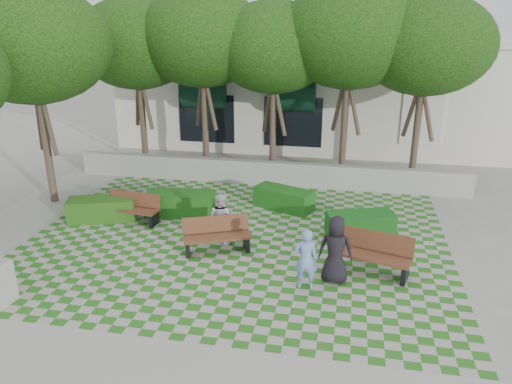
% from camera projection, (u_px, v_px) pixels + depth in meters
% --- Properties ---
extents(ground, '(90.00, 90.00, 0.00)m').
position_uv_depth(ground, '(227.00, 258.00, 13.50)').
color(ground, gray).
rests_on(ground, ground).
extents(lawn, '(12.00, 12.00, 0.00)m').
position_uv_depth(lawn, '(236.00, 242.00, 14.42)').
color(lawn, '#2B721E').
rests_on(lawn, ground).
extents(sidewalk_south, '(16.00, 2.00, 0.01)m').
position_uv_depth(sidewalk_south, '(165.00, 375.00, 9.17)').
color(sidewalk_south, '#9E9B93').
rests_on(sidewalk_south, ground).
extents(sidewalk_west, '(2.00, 12.00, 0.01)m').
position_uv_depth(sidewalk_west, '(13.00, 223.00, 15.71)').
color(sidewalk_west, '#9E9B93').
rests_on(sidewalk_west, ground).
extents(retaining_wall, '(15.00, 0.36, 0.90)m').
position_uv_depth(retaining_wall, '(267.00, 173.00, 19.06)').
color(retaining_wall, '#9E9B93').
rests_on(retaining_wall, ground).
extents(bench_east, '(2.12, 1.20, 1.06)m').
position_uv_depth(bench_east, '(371.00, 254.00, 12.61)').
color(bench_east, '#552F1D').
rests_on(bench_east, ground).
extents(bench_mid, '(1.94, 1.27, 0.97)m').
position_uv_depth(bench_mid, '(217.00, 235.00, 13.75)').
color(bench_mid, brown).
rests_on(bench_mid, ground).
extents(bench_west, '(1.83, 0.81, 0.93)m').
position_uv_depth(bench_west, '(132.00, 208.00, 15.67)').
color(bench_west, '#5B2E1F').
rests_on(bench_west, ground).
extents(hedge_east, '(2.12, 1.34, 0.69)m').
position_uv_depth(hedge_east, '(360.00, 224.00, 14.78)').
color(hedge_east, '#144B18').
rests_on(hedge_east, ground).
extents(hedge_midright, '(2.15, 1.51, 0.70)m').
position_uv_depth(hedge_midright, '(284.00, 199.00, 16.75)').
color(hedge_midright, '#165115').
rests_on(hedge_midright, ground).
extents(hedge_midleft, '(2.28, 1.15, 0.77)m').
position_uv_depth(hedge_midleft, '(180.00, 204.00, 16.22)').
color(hedge_midleft, '#174C14').
rests_on(hedge_midleft, ground).
extents(hedge_west, '(2.22, 1.44, 0.72)m').
position_uv_depth(hedge_west, '(102.00, 209.00, 15.84)').
color(hedge_west, '#215115').
rests_on(hedge_west, ground).
extents(person_blue, '(0.60, 0.43, 1.54)m').
position_uv_depth(person_blue, '(306.00, 259.00, 11.80)').
color(person_blue, '#7598D5').
rests_on(person_blue, ground).
extents(person_dark, '(0.85, 0.56, 1.72)m').
position_uv_depth(person_dark, '(336.00, 250.00, 12.07)').
color(person_dark, black).
rests_on(person_dark, ground).
extents(person_white, '(0.89, 0.81, 1.47)m').
position_uv_depth(person_white, '(221.00, 218.00, 14.21)').
color(person_white, silver).
rests_on(person_white, ground).
extents(tree_row, '(17.70, 13.40, 7.41)m').
position_uv_depth(tree_row, '(214.00, 44.00, 17.54)').
color(tree_row, '#47382B').
rests_on(tree_row, ground).
extents(building, '(18.00, 8.92, 5.15)m').
position_uv_depth(building, '(311.00, 89.00, 25.44)').
color(building, silver).
rests_on(building, ground).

